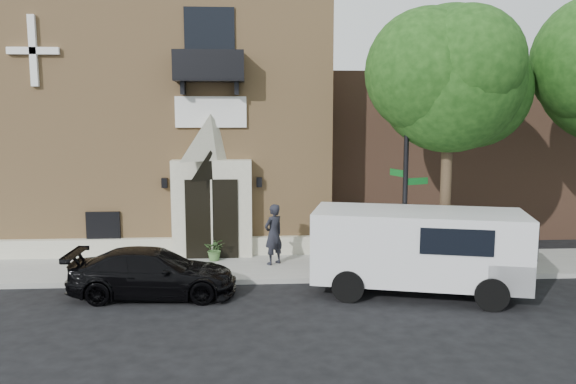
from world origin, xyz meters
The scene contains 12 objects.
ground centered at (0.00, 0.00, 0.00)m, with size 120.00×120.00×0.00m, color black.
sidewalk centered at (1.00, 1.50, 0.07)m, with size 42.00×3.00×0.15m, color gray.
church centered at (-2.99, 7.95, 4.63)m, with size 12.20×11.01×9.30m.
neighbour_building centered at (12.00, 9.00, 3.20)m, with size 18.00×8.00×6.40m, color brown.
street_tree_left centered at (6.03, 0.35, 5.87)m, with size 4.97×4.38×7.77m.
black_sedan centered at (-2.33, -0.85, 0.64)m, with size 1.79×4.40×1.28m, color black.
cargo_van centered at (4.96, -1.13, 1.27)m, with size 5.92×3.53×2.27m.
street_sign centered at (4.74, 0.25, 2.83)m, with size 1.02×0.81×5.32m.
fire_hydrant centered at (4.13, 0.28, 0.53)m, with size 0.45×0.36×0.78m.
dumpster centered at (6.28, 0.71, 0.77)m, with size 1.99×1.28×1.23m.
planter centered at (-0.89, 2.18, 0.52)m, with size 0.66×0.57×0.73m, color #487239.
pedestrian_near centered at (0.97, 1.62, 1.10)m, with size 0.70×0.46×1.91m, color black.
Camera 1 is at (0.33, -15.56, 4.84)m, focal length 35.00 mm.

